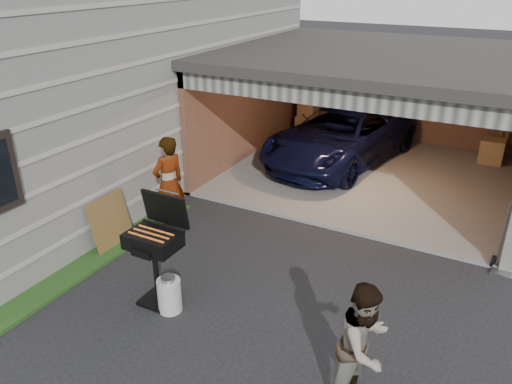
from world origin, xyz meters
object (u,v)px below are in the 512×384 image
at_px(minivan, 340,138).
at_px(hand_truck, 508,260).
at_px(plywood_panel, 111,222).
at_px(woman, 169,183).
at_px(bbq_grill, 155,243).
at_px(man, 364,347).
at_px(propane_tank, 169,295).

distance_m(minivan, hand_truck, 5.34).
bearing_deg(plywood_panel, minivan, 69.41).
bearing_deg(woman, minivan, 177.88).
height_order(bbq_grill, plywood_panel, bbq_grill).
relative_size(minivan, hand_truck, 3.95).
xyz_separation_m(woman, bbq_grill, (1.26, -1.96, 0.08)).
bearing_deg(hand_truck, bbq_grill, -134.45).
relative_size(minivan, man, 3.04).
distance_m(woman, bbq_grill, 2.33).
bearing_deg(woman, man, 79.31).
bearing_deg(man, minivan, 39.09).
bearing_deg(propane_tank, plywood_panel, 153.62).
xyz_separation_m(minivan, plywood_panel, (-2.17, -5.78, -0.20)).
height_order(woman, bbq_grill, woman).
height_order(woman, propane_tank, woman).
relative_size(man, hand_truck, 1.30).
distance_m(woman, propane_tank, 2.67).
bearing_deg(woman, bbq_grill, 50.29).
relative_size(propane_tank, plywood_panel, 0.54).
relative_size(bbq_grill, propane_tank, 3.21).
relative_size(woman, hand_truck, 1.48).
xyz_separation_m(minivan, hand_truck, (4.08, -3.42, -0.43)).
bearing_deg(hand_truck, man, -99.76).
height_order(man, bbq_grill, bbq_grill).
bearing_deg(plywood_panel, bbq_grill, -26.79).
bearing_deg(bbq_grill, propane_tank, -23.76).
xyz_separation_m(woman, hand_truck, (5.77, 1.28, -0.66)).
bearing_deg(woman, plywood_panel, -6.54).
xyz_separation_m(man, plywood_panel, (-4.94, 1.32, -0.32)).
distance_m(minivan, woman, 5.00).
bearing_deg(man, hand_truck, -1.87).
relative_size(minivan, propane_tank, 9.37).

